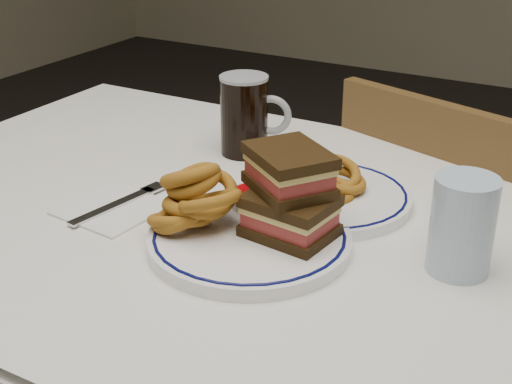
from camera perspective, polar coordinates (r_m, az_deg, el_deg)
The scene contains 11 objects.
dining_table at distance 1.12m, azimuth -1.32°, elevation -6.55°, with size 1.27×0.87×0.75m.
chair_far at distance 1.54m, azimuth 14.84°, elevation -5.92°, with size 0.49×0.49×0.85m.
main_plate at distance 0.97m, azimuth -0.53°, elevation -3.79°, with size 0.28×0.28×0.02m.
reuben_sandwich at distance 0.95m, azimuth 2.71°, elevation -0.08°, with size 0.15×0.14×0.12m.
onion_rings_main at distance 0.98m, azimuth -5.00°, elevation -0.53°, with size 0.14×0.13×0.12m.
ketchup_ramekin at distance 1.04m, azimuth -0.55°, elevation -0.41°, with size 0.05×0.05×0.03m.
beer_mug at distance 1.26m, azimuth -0.82°, elevation 6.21°, with size 0.13×0.09×0.14m.
water_glass at distance 0.93m, azimuth 16.17°, elevation -2.58°, with size 0.08×0.08×0.13m, color #ABC4DC.
far_plate at distance 1.10m, azimuth 5.76°, elevation -0.36°, with size 0.26×0.26×0.02m.
onion_rings_far at distance 1.10m, azimuth 6.43°, elevation 0.90°, with size 0.10×0.10×0.06m.
napkin_fork at distance 1.10m, azimuth -11.24°, elevation -1.20°, with size 0.15×0.18×0.01m.
Camera 1 is at (0.49, -0.82, 1.23)m, focal length 50.00 mm.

